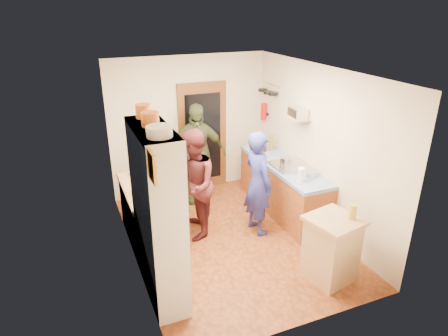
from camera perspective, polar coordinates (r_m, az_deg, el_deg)
floor at (r=6.42m, az=1.00°, el=-10.05°), size 3.00×4.00×0.02m
ceiling at (r=5.46m, az=1.20°, el=13.73°), size 3.00×4.00×0.02m
wall_back at (r=7.60m, az=-4.98°, el=6.08°), size 3.00×0.02×2.60m
wall_front at (r=4.24m, az=12.09°, el=-8.52°), size 3.00×0.02×2.60m
wall_left at (r=5.44m, az=-13.67°, el=-1.41°), size 0.02×4.00×2.60m
wall_right at (r=6.53m, az=13.36°, el=2.73°), size 0.02×4.00×2.60m
door_frame at (r=7.71m, az=-3.06°, el=4.44°), size 0.95×0.06×2.10m
door_glass at (r=7.68m, az=-2.97°, el=4.36°), size 0.70×0.02×1.70m
hutch_body at (r=4.85m, az=-9.39°, el=-6.78°), size 0.40×1.20×2.20m
hutch_top_shelf at (r=4.42m, az=-10.27°, el=5.50°), size 0.40×1.14×0.04m
plate_stack at (r=4.07m, az=-9.24°, el=5.19°), size 0.27×0.27×0.11m
orange_pot_a at (r=4.45m, az=-10.51°, el=6.89°), size 0.20×0.20×0.16m
orange_pot_b at (r=4.78m, az=-11.46°, el=7.97°), size 0.18×0.18×0.16m
left_counter_base at (r=6.27m, az=-10.84°, el=-6.74°), size 0.60×1.40×0.85m
left_counter_top at (r=6.06m, az=-11.15°, el=-3.03°), size 0.64×1.44×0.05m
toaster at (r=5.65m, az=-9.87°, el=-3.49°), size 0.31×0.25×0.20m
kettle at (r=5.85m, az=-11.36°, el=-2.74°), size 0.21×0.21×0.19m
orange_bowl at (r=6.11m, az=-10.60°, el=-2.08°), size 0.22×0.22×0.08m
chopping_board at (r=6.54m, az=-12.00°, el=-0.77°), size 0.34×0.28×0.02m
right_counter_base at (r=7.09m, az=8.36°, el=-2.98°), size 0.60×2.20×0.84m
right_counter_top at (r=6.90m, az=8.57°, el=0.39°), size 0.62×2.22×0.06m
hob at (r=6.76m, az=9.28°, el=0.30°), size 0.55×0.58×0.04m
pot_on_hob at (r=6.73m, az=8.83°, el=1.01°), size 0.20×0.20×0.13m
bottle_a at (r=7.25m, az=5.25°, el=3.30°), size 0.09×0.09×0.33m
bottle_b at (r=7.38m, az=5.87°, el=3.32°), size 0.07×0.07×0.25m
bottle_c at (r=7.43m, az=6.81°, el=3.60°), size 0.10×0.10×0.31m
paper_towel at (r=6.19m, az=10.98°, el=-1.02°), size 0.11×0.11×0.23m
mixing_bowl at (r=6.47m, az=12.05°, el=-0.73°), size 0.27×0.27×0.09m
island_base at (r=5.55m, az=15.02°, el=-11.32°), size 0.65×0.65×0.86m
island_top at (r=5.31m, az=15.51°, el=-7.23°), size 0.74×0.74×0.05m
cutting_board at (r=5.30m, az=14.76°, el=-7.09°), size 0.40×0.35×0.02m
oil_jar at (r=5.32m, az=17.90°, el=-5.99°), size 0.12×0.12×0.19m
pan_rail at (r=7.55m, az=6.82°, el=11.76°), size 0.02×0.65×0.02m
pan_hang_a at (r=7.40m, az=7.03°, el=10.50°), size 0.18×0.18×0.05m
pan_hang_b at (r=7.57m, az=6.27°, el=10.66°), size 0.16×0.16×0.05m
pan_hang_c at (r=7.74m, az=5.56°, el=11.03°), size 0.17×0.17×0.05m
wall_shelf at (r=6.69m, az=10.47°, el=7.04°), size 0.26×0.42×0.03m
radio at (r=6.66m, az=10.52°, el=7.79°), size 0.24×0.31×0.15m
ext_bracket at (r=7.84m, az=6.07°, el=7.70°), size 0.06×0.10×0.04m
fire_extinguisher at (r=7.80m, az=5.69°, el=8.01°), size 0.11×0.11×0.32m
picture_frame at (r=3.74m, az=-10.25°, el=0.15°), size 0.03×0.25×0.30m
person_hob at (r=6.24m, az=5.26°, el=-2.18°), size 0.46×0.65×1.69m
person_left at (r=6.16m, az=-4.19°, el=-2.27°), size 0.84×0.98×1.74m
person_back at (r=7.20m, az=-3.88°, el=2.03°), size 1.16×0.69×1.85m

